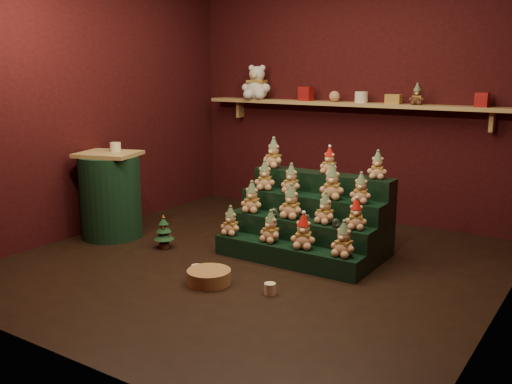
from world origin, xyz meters
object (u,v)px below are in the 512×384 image
Objects in this scene: wicker_basket at (209,277)px; white_bear at (257,78)px; riser_tier_front at (287,255)px; mini_christmas_tree at (164,232)px; snow_globe_a at (274,213)px; snow_globe_b at (306,219)px; snow_globe_c at (336,223)px; mug_right at (270,289)px; side_table at (110,195)px; brown_bear at (417,94)px; mug_left at (197,271)px.

white_bear is at bearing 115.09° from wicker_basket.
riser_tier_front is 4.23× the size of mini_christmas_tree.
snow_globe_a is (-0.23, 0.16, 0.32)m from riser_tier_front.
snow_globe_c is at bearing -0.00° from snow_globe_b.
mini_christmas_tree is 1.52m from mug_right.
side_table is at bearing 163.46° from wicker_basket.
white_bear reaches higher than brown_bear.
snow_globe_b is 2.47m from white_bear.
white_bear is (-1.13, 2.42, 1.52)m from wicker_basket.
wicker_basket is at bearing -127.70° from snow_globe_c.
snow_globe_a is 0.95× the size of mug_left.
mug_left is 2.90m from brown_bear.
snow_globe_c reaches higher than snow_globe_b.
snow_globe_c is 0.23× the size of wicker_basket.
side_table is 4.14× the size of brown_bear.
riser_tier_front is at bearing -121.74° from brown_bear.
side_table reaches higher than mini_christmas_tree.
mini_christmas_tree is at bearing -158.36° from snow_globe_a.
snow_globe_a is at bearing 120.07° from mug_right.
snow_globe_a is at bearing -130.78° from brown_bear.
wicker_basket is at bearing -123.31° from brown_bear.
mini_christmas_tree is at bearing 150.72° from mug_left.
side_table is at bearing -179.54° from mini_christmas_tree.
riser_tier_front is 2.22m from brown_bear.
side_table reaches higher than wicker_basket.
mug_right is 0.54m from wicker_basket.
brown_bear is (0.76, 1.54, 1.02)m from snow_globe_a.
side_table is at bearing -166.77° from snow_globe_a.
side_table reaches higher than snow_globe_c.
snow_globe_c reaches higher than mini_christmas_tree.
white_bear is 2.41× the size of brown_bear.
side_table is at bearing -115.90° from white_bear.
snow_globe_c is 0.90m from mug_right.
wicker_basket is 0.70× the size of white_bear.
snow_globe_c reaches higher than mug_right.
brown_bear is at bearing 72.89° from riser_tier_front.
mini_christmas_tree is (-0.99, -0.39, -0.24)m from snow_globe_a.
white_bear reaches higher than snow_globe_a.
snow_globe_a is at bearing 85.95° from wicker_basket.
mug_right is (0.23, -0.65, -0.05)m from riser_tier_front.
snow_globe_c is 1.17m from wicker_basket.
snow_globe_a reaches higher than mini_christmas_tree.
mug_left is (-0.24, -0.81, -0.36)m from snow_globe_a.
snow_globe_c is at bearing 22.46° from riser_tier_front.
snow_globe_a is 0.34m from snow_globe_b.
wicker_basket is at bearing -112.23° from riser_tier_front.
side_table is 9.78× the size of mug_right.
mini_christmas_tree reaches higher than mug_left.
snow_globe_b is at bearing -5.38° from side_table.
mug_right is 2.74m from brown_bear.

